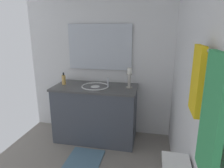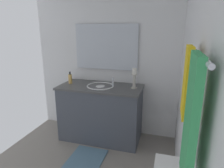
# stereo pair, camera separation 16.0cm
# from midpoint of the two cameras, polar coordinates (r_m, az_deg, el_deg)

# --- Properties ---
(wall_back) EXTENTS (2.88, 0.04, 2.45)m
(wall_back) POSITION_cam_midpoint_polar(r_m,az_deg,el_deg) (1.59, 20.33, -0.36)
(wall_back) COLOR white
(wall_back) RESTS_ON ground
(wall_left) EXTENTS (0.04, 2.29, 2.45)m
(wall_left) POSITION_cam_midpoint_polar(r_m,az_deg,el_deg) (3.11, -5.13, 7.89)
(wall_left) COLOR white
(wall_left) RESTS_ON ground
(vanity_cabinet) EXTENTS (0.58, 1.22, 0.83)m
(vanity_cabinet) POSITION_cam_midpoint_polar(r_m,az_deg,el_deg) (3.03, -6.20, -8.29)
(vanity_cabinet) COLOR #474C56
(vanity_cabinet) RESTS_ON ground
(sink_basin) EXTENTS (0.40, 0.40, 0.24)m
(sink_basin) POSITION_cam_midpoint_polar(r_m,az_deg,el_deg) (2.90, -6.40, -1.45)
(sink_basin) COLOR white
(sink_basin) RESTS_ON vanity_cabinet
(mirror) EXTENTS (0.02, 0.98, 0.68)m
(mirror) POSITION_cam_midpoint_polar(r_m,az_deg,el_deg) (3.05, -5.10, 10.50)
(mirror) COLOR silver
(candle_holder_tall) EXTENTS (0.09, 0.09, 0.28)m
(candle_holder_tall) POSITION_cam_midpoint_polar(r_m,az_deg,el_deg) (2.77, 3.37, 1.89)
(candle_holder_tall) COLOR #B7B2A5
(candle_holder_tall) RESTS_ON vanity_cabinet
(soap_bottle) EXTENTS (0.06, 0.06, 0.18)m
(soap_bottle) POSITION_cam_midpoint_polar(r_m,az_deg,el_deg) (3.06, -15.16, 1.22)
(soap_bottle) COLOR #E5B259
(soap_bottle) RESTS_ON vanity_cabinet
(towel_bar) EXTENTS (0.68, 0.02, 0.02)m
(towel_bar) POSITION_cam_midpoint_polar(r_m,az_deg,el_deg) (0.99, 22.97, 8.33)
(towel_bar) COLOR silver
(towel_near_vanity) EXTENTS (0.19, 0.03, 0.39)m
(towel_near_vanity) POSITION_cam_midpoint_polar(r_m,az_deg,el_deg) (1.18, 19.73, 0.98)
(towel_near_vanity) COLOR yellow
(towel_near_vanity) RESTS_ON towel_bar
(towel_center) EXTENTS (0.24, 0.03, 0.55)m
(towel_center) POSITION_cam_midpoint_polar(r_m,az_deg,el_deg) (0.89, 22.10, -9.44)
(towel_center) COLOR #389E59
(towel_center) RESTS_ON towel_bar
(bath_mat) EXTENTS (0.60, 0.44, 0.02)m
(bath_mat) POSITION_cam_midpoint_polar(r_m,az_deg,el_deg) (2.73, -10.22, -21.40)
(bath_mat) COLOR slate
(bath_mat) RESTS_ON ground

